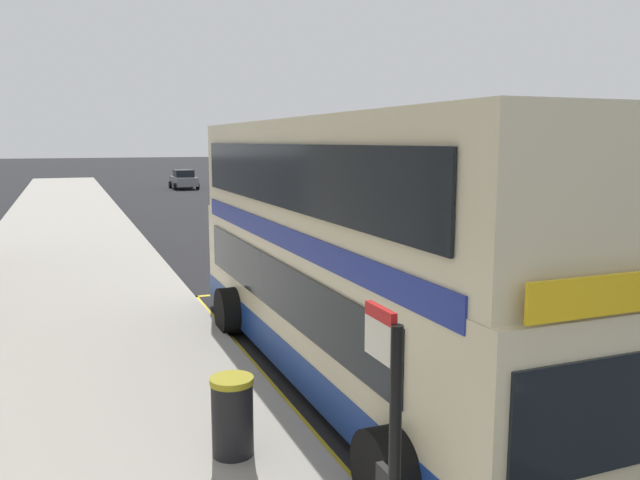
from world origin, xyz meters
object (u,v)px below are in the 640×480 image
object	(u,v)px
bus_stop_sign	(390,460)
parked_car_grey_kerbside	(351,230)
parked_car_grey_across	(184,179)
double_decker_bus	(351,259)
litter_bin	(232,416)

from	to	relation	value
bus_stop_sign	parked_car_grey_kerbside	bearing A→B (deg)	66.27
parked_car_grey_kerbside	parked_car_grey_across	world-z (taller)	same
double_decker_bus	parked_car_grey_kerbside	xyz separation A→B (m)	(5.25, 11.48, -1.27)
parked_car_grey_kerbside	parked_car_grey_across	distance (m)	33.83
double_decker_bus	parked_car_grey_across	size ratio (longest dim) A/B	2.68
bus_stop_sign	parked_car_grey_kerbside	world-z (taller)	bus_stop_sign
double_decker_bus	parked_car_grey_kerbside	distance (m)	12.69
double_decker_bus	litter_bin	world-z (taller)	double_decker_bus
double_decker_bus	litter_bin	xyz separation A→B (m)	(-2.68, -2.31, -1.42)
bus_stop_sign	double_decker_bus	bearing A→B (deg)	67.97
litter_bin	parked_car_grey_kerbside	bearing A→B (deg)	60.09
double_decker_bus	parked_car_grey_across	bearing A→B (deg)	83.73
bus_stop_sign	parked_car_grey_across	xyz separation A→B (m)	(7.35, 51.16, -0.93)
double_decker_bus	bus_stop_sign	world-z (taller)	double_decker_bus
bus_stop_sign	parked_car_grey_kerbside	distance (m)	18.95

